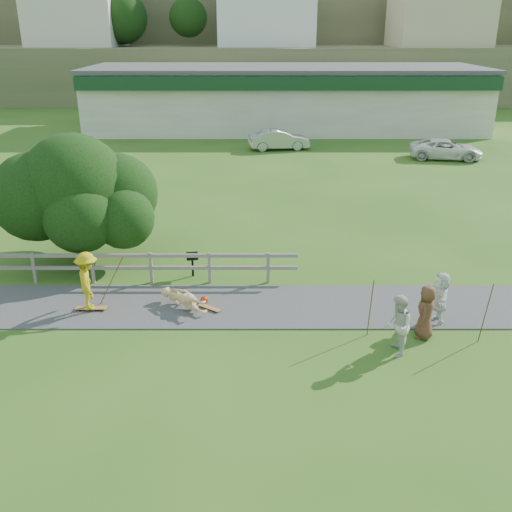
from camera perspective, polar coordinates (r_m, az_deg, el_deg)
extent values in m
plane|color=#2A5618|center=(16.80, -5.47, -7.36)|extent=(260.00, 260.00, 0.00)
cube|color=#363638|center=(18.11, -5.05, -4.98)|extent=(34.00, 3.00, 0.04)
cube|color=slate|center=(20.87, -21.32, -1.11)|extent=(0.10, 0.10, 1.10)
cube|color=slate|center=(20.23, -16.04, -1.14)|extent=(0.10, 0.10, 1.10)
cube|color=slate|center=(19.77, -10.46, -1.17)|extent=(0.10, 0.10, 1.10)
cube|color=slate|center=(19.51, -4.67, -1.19)|extent=(0.10, 0.10, 1.10)
cube|color=slate|center=(19.45, 1.22, -1.19)|extent=(0.10, 0.10, 1.10)
cube|color=slate|center=(20.21, -17.53, 0.04)|extent=(15.00, 0.08, 0.12)
cube|color=slate|center=(20.37, -17.39, -1.14)|extent=(15.00, 0.08, 0.12)
cube|color=#BCB4A5|center=(49.96, 2.87, 15.34)|extent=(32.00, 10.00, 4.80)
cube|color=#14381D|center=(44.61, 3.24, 16.86)|extent=(32.00, 0.60, 1.00)
cube|color=#4B4B50|center=(49.73, 2.93, 18.26)|extent=(32.50, 10.50, 0.30)
cube|color=#4B5632|center=(69.78, -1.37, 17.77)|extent=(220.00, 14.00, 6.00)
cube|color=beige|center=(69.59, -1.42, 23.11)|extent=(10.00, 9.00, 7.00)
cube|color=#4B5632|center=(82.59, -1.18, 20.87)|extent=(220.00, 14.00, 13.00)
cube|color=#4B5632|center=(95.60, -1.04, 23.43)|extent=(220.00, 14.00, 21.00)
imported|color=gold|center=(18.11, -16.43, -2.70)|extent=(1.03, 1.35, 1.84)
imported|color=#D8B177|center=(17.90, -7.24, -4.30)|extent=(1.53, 1.65, 0.66)
imported|color=beige|center=(15.63, 14.00, -6.79)|extent=(0.72, 0.89, 1.71)
imported|color=brown|center=(16.69, 16.62, -5.40)|extent=(0.75, 0.90, 1.58)
imported|color=silver|center=(17.64, 17.93, -3.99)|extent=(0.61, 1.52, 1.60)
imported|color=#A8ABB0|center=(41.29, 2.30, 11.55)|extent=(4.42, 2.08, 1.40)
imported|color=white|center=(40.22, 18.48, 10.09)|extent=(4.94, 2.84, 1.30)
sphere|color=#B92205|center=(18.24, -5.20, -4.41)|extent=(0.25, 0.25, 0.25)
cylinder|color=#523920|center=(18.29, -14.31, -2.14)|extent=(0.03, 0.03, 1.88)
cylinder|color=#523920|center=(16.38, 11.37, -5.10)|extent=(0.03, 0.03, 1.74)
cylinder|color=#523920|center=(16.95, 21.98, -5.32)|extent=(0.03, 0.03, 1.78)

